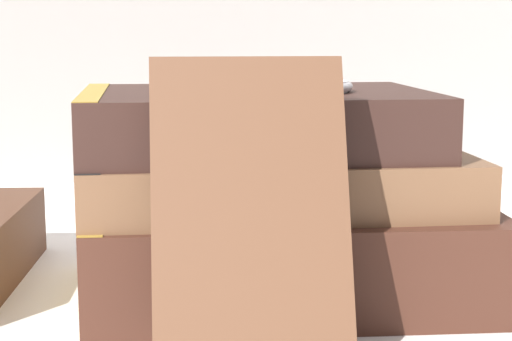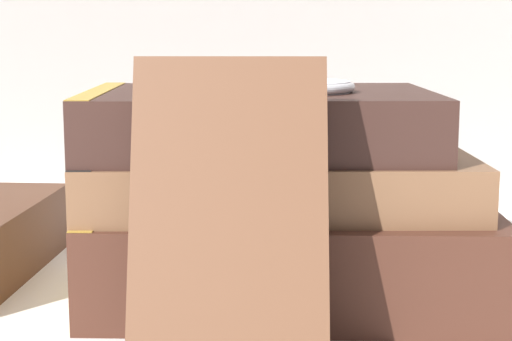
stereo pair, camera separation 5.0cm
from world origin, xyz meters
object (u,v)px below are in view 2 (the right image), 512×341
(pocket_watch, at_px, (302,86))
(book_leaning_front, at_px, (229,224))
(book_flat_bottom, at_px, (283,250))
(book_flat_middle, at_px, (268,177))
(book_flat_top, at_px, (250,121))

(pocket_watch, bearing_deg, book_leaning_front, -111.06)
(book_flat_bottom, height_order, book_flat_middle, book_flat_middle)
(book_leaning_front, distance_m, pocket_watch, 0.11)
(book_flat_top, distance_m, book_leaning_front, 0.11)
(book_flat_middle, relative_size, book_leaning_front, 1.54)
(book_flat_top, bearing_deg, book_leaning_front, -95.61)
(book_flat_bottom, distance_m, pocket_watch, 0.09)
(book_flat_bottom, bearing_deg, book_leaning_front, -104.13)
(book_leaning_front, bearing_deg, book_flat_top, 85.77)
(book_flat_middle, distance_m, pocket_watch, 0.05)
(book_flat_bottom, bearing_deg, pocket_watch, -19.53)
(book_flat_middle, bearing_deg, book_flat_bottom, -36.64)
(book_flat_middle, height_order, book_flat_top, book_flat_top)
(book_flat_bottom, relative_size, pocket_watch, 3.66)
(book_flat_top, bearing_deg, pocket_watch, -17.29)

